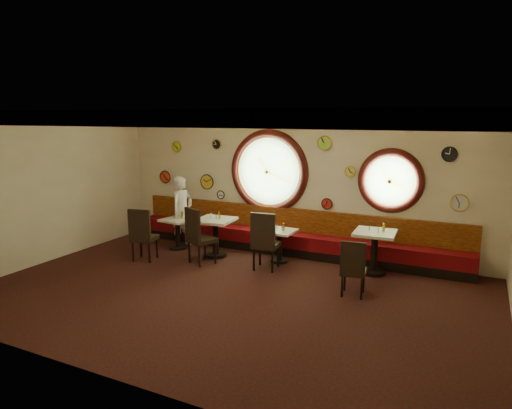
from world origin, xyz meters
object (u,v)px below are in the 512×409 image
object	(u,v)px
condiment_b_salt	(211,215)
chair_b	(197,232)
condiment_a_bottle	(182,215)
waiter	(182,211)
table_a	(178,230)
condiment_d_pepper	(378,231)
condiment_b_bottle	(219,215)
chair_c	(265,237)
condiment_b_pepper	(216,217)
condiment_d_salt	(369,228)
table_d	(374,247)
condiment_d_bottle	(384,227)
chair_d	(353,265)
table_b	(216,233)
condiment_a_pepper	(178,217)
chair_a	(142,231)
condiment_a_salt	(175,217)
condiment_c_pepper	(282,228)
condiment_c_bottle	(284,227)
table_c	(280,242)
condiment_c_salt	(277,227)

from	to	relation	value
condiment_b_salt	chair_b	bearing A→B (deg)	-83.17
condiment_a_bottle	waiter	size ratio (longest dim) A/B	0.10
table_a	condiment_d_pepper	bearing A→B (deg)	2.13
table_a	condiment_b_bottle	world-z (taller)	condiment_b_bottle
chair_c	condiment_b_pepper	world-z (taller)	chair_c
condiment_d_salt	table_d	bearing A→B (deg)	-20.65
condiment_d_bottle	chair_d	bearing A→B (deg)	-99.21
table_b	condiment_a_pepper	world-z (taller)	table_b
table_a	chair_a	distance (m)	1.16
condiment_a_salt	chair_c	bearing A→B (deg)	-11.16
condiment_c_pepper	condiment_c_bottle	xyz separation A→B (m)	(0.02, 0.03, 0.03)
chair_b	condiment_c_bottle	size ratio (longest dim) A/B	4.65
condiment_b_salt	waiter	bearing A→B (deg)	160.85
table_b	condiment_c_pepper	world-z (taller)	table_b
condiment_d_salt	condiment_a_pepper	size ratio (longest dim) A/B	1.00
chair_a	condiment_b_bottle	xyz separation A→B (m)	(1.34, 1.03, 0.28)
chair_a	chair_b	size ratio (longest dim) A/B	0.95
condiment_d_salt	chair_b	bearing A→B (deg)	-161.99
condiment_b_pepper	chair_b	bearing A→B (deg)	-95.65
chair_d	table_a	bearing A→B (deg)	159.07
condiment_a_pepper	condiment_b_pepper	world-z (taller)	condiment_b_pepper
table_c	chair_a	world-z (taller)	chair_a
chair_a	chair_d	world-z (taller)	chair_a
condiment_c_bottle	table_a	bearing A→B (deg)	-176.34
chair_d	condiment_d_salt	distance (m)	1.47
table_c	condiment_a_pepper	world-z (taller)	condiment_a_pepper
condiment_b_salt	condiment_c_salt	world-z (taller)	condiment_b_salt
condiment_a_pepper	table_d	bearing A→B (deg)	3.37
chair_d	condiment_b_pepper	bearing A→B (deg)	156.38
table_a	chair_d	distance (m)	4.64
condiment_d_pepper	condiment_a_pepper	bearing A→B (deg)	-177.94
table_d	chair_c	world-z (taller)	chair_c
chair_c	chair_d	distance (m)	2.07
table_b	chair_b	xyz separation A→B (m)	(-0.05, -0.65, 0.16)
condiment_b_salt	condiment_c_pepper	size ratio (longest dim) A/B	1.05
table_d	condiment_b_salt	distance (m)	3.63
chair_a	condiment_a_pepper	xyz separation A→B (m)	(0.14, 1.14, 0.11)
table_c	chair_b	distance (m)	1.78
table_c	condiment_b_bottle	bearing A→B (deg)	-169.64
chair_a	chair_c	distance (m)	2.72
chair_d	condiment_b_bottle	world-z (taller)	condiment_b_bottle
chair_d	condiment_d_pepper	world-z (taller)	chair_d
table_d	chair_c	bearing A→B (deg)	-159.17
table_b	chair_b	distance (m)	0.67
condiment_c_salt	condiment_a_pepper	bearing A→B (deg)	-175.07
condiment_a_pepper	condiment_d_pepper	world-z (taller)	condiment_d_pepper
chair_a	condiment_b_bottle	bearing A→B (deg)	23.96
table_c	condiment_d_salt	size ratio (longest dim) A/B	7.80
chair_a	condiment_b_pepper	size ratio (longest dim) A/B	7.31
chair_d	condiment_a_pepper	world-z (taller)	chair_d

